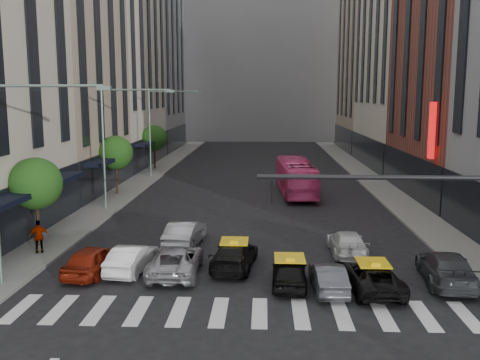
# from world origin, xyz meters

# --- Properties ---
(ground) EXTENTS (160.00, 160.00, 0.00)m
(ground) POSITION_xyz_m (0.00, 0.00, 0.00)
(ground) COLOR black
(ground) RESTS_ON ground
(sidewalk_left) EXTENTS (3.00, 96.00, 0.15)m
(sidewalk_left) POSITION_xyz_m (-11.50, 30.00, 0.07)
(sidewalk_left) COLOR slate
(sidewalk_left) RESTS_ON ground
(sidewalk_right) EXTENTS (3.00, 96.00, 0.15)m
(sidewalk_right) POSITION_xyz_m (11.50, 30.00, 0.07)
(sidewalk_right) COLOR slate
(sidewalk_right) RESTS_ON ground
(building_left_b) EXTENTS (8.00, 16.00, 24.00)m
(building_left_b) POSITION_xyz_m (-17.00, 28.00, 12.00)
(building_left_b) COLOR tan
(building_left_b) RESTS_ON ground
(building_left_c) EXTENTS (8.00, 20.00, 36.00)m
(building_left_c) POSITION_xyz_m (-17.00, 46.00, 18.00)
(building_left_c) COLOR beige
(building_left_c) RESTS_ON ground
(building_left_d) EXTENTS (8.00, 18.00, 30.00)m
(building_left_d) POSITION_xyz_m (-17.00, 65.00, 15.00)
(building_left_d) COLOR gray
(building_left_d) RESTS_ON ground
(building_right_b) EXTENTS (8.00, 18.00, 26.00)m
(building_right_b) POSITION_xyz_m (17.00, 27.00, 13.00)
(building_right_b) COLOR brown
(building_right_b) RESTS_ON ground
(building_right_d) EXTENTS (8.00, 18.00, 28.00)m
(building_right_d) POSITION_xyz_m (17.00, 65.00, 14.00)
(building_right_d) COLOR tan
(building_right_d) RESTS_ON ground
(building_far) EXTENTS (30.00, 10.00, 36.00)m
(building_far) POSITION_xyz_m (0.00, 85.00, 18.00)
(building_far) COLOR gray
(building_far) RESTS_ON ground
(tree_near) EXTENTS (2.88, 2.88, 4.95)m
(tree_near) POSITION_xyz_m (-11.80, 10.00, 3.65)
(tree_near) COLOR black
(tree_near) RESTS_ON sidewalk_left
(tree_mid) EXTENTS (2.88, 2.88, 4.95)m
(tree_mid) POSITION_xyz_m (-11.80, 26.00, 3.65)
(tree_mid) COLOR black
(tree_mid) RESTS_ON sidewalk_left
(tree_far) EXTENTS (2.88, 2.88, 4.95)m
(tree_far) POSITION_xyz_m (-11.80, 42.00, 3.65)
(tree_far) COLOR black
(tree_far) RESTS_ON sidewalk_left
(streetlamp_near) EXTENTS (5.38, 0.25, 9.00)m
(streetlamp_near) POSITION_xyz_m (-10.04, 4.00, 5.90)
(streetlamp_near) COLOR gray
(streetlamp_near) RESTS_ON sidewalk_left
(streetlamp_mid) EXTENTS (5.38, 0.25, 9.00)m
(streetlamp_mid) POSITION_xyz_m (-10.04, 20.00, 5.90)
(streetlamp_mid) COLOR gray
(streetlamp_mid) RESTS_ON sidewalk_left
(streetlamp_far) EXTENTS (5.38, 0.25, 9.00)m
(streetlamp_far) POSITION_xyz_m (-10.04, 36.00, 5.90)
(streetlamp_far) COLOR gray
(streetlamp_far) RESTS_ON sidewalk_left
(traffic_signal) EXTENTS (10.10, 0.20, 6.00)m
(traffic_signal) POSITION_xyz_m (7.69, -1.00, 4.47)
(traffic_signal) COLOR black
(traffic_signal) RESTS_ON ground
(liberty_sign) EXTENTS (0.30, 0.70, 4.00)m
(liberty_sign) POSITION_xyz_m (12.60, 20.00, 6.00)
(liberty_sign) COLOR red
(liberty_sign) RESTS_ON ground
(car_red) EXTENTS (2.14, 4.29, 1.40)m
(car_red) POSITION_xyz_m (-7.40, 5.74, 0.70)
(car_red) COLOR maroon
(car_red) RESTS_ON ground
(car_white_front) EXTENTS (1.89, 4.18, 1.33)m
(car_white_front) POSITION_xyz_m (-5.62, 6.20, 0.67)
(car_white_front) COLOR white
(car_white_front) RESTS_ON ground
(car_silver) EXTENTS (2.33, 4.96, 1.37)m
(car_silver) POSITION_xyz_m (-3.44, 5.95, 0.69)
(car_silver) COLOR #9F9FA4
(car_silver) RESTS_ON ground
(taxi_left) EXTENTS (2.42, 4.84, 1.35)m
(taxi_left) POSITION_xyz_m (-0.69, 6.96, 0.67)
(taxi_left) COLOR black
(taxi_left) RESTS_ON ground
(taxi_center) EXTENTS (1.66, 3.84, 1.29)m
(taxi_center) POSITION_xyz_m (1.90, 4.53, 0.65)
(taxi_center) COLOR black
(taxi_center) RESTS_ON ground
(car_grey_mid) EXTENTS (1.46, 3.76, 1.22)m
(car_grey_mid) POSITION_xyz_m (3.56, 4.04, 0.61)
(car_grey_mid) COLOR #404148
(car_grey_mid) RESTS_ON ground
(taxi_right) EXTENTS (2.32, 4.60, 1.25)m
(taxi_right) POSITION_xyz_m (5.49, 4.13, 0.62)
(taxi_right) COLOR black
(taxi_right) RESTS_ON ground
(car_grey_curb) EXTENTS (2.59, 5.25, 1.47)m
(car_grey_curb) POSITION_xyz_m (9.00, 5.22, 0.73)
(car_grey_curb) COLOR #36393D
(car_grey_curb) RESTS_ON ground
(car_row2_left) EXTENTS (2.01, 4.66, 1.49)m
(car_row2_left) POSITION_xyz_m (-3.69, 10.71, 0.75)
(car_row2_left) COLOR gray
(car_row2_left) RESTS_ON ground
(car_row2_right) EXTENTS (1.84, 4.43, 1.28)m
(car_row2_right) POSITION_xyz_m (5.21, 9.51, 0.64)
(car_row2_right) COLOR silver
(car_row2_right) RESTS_ON ground
(bus) EXTENTS (3.15, 10.88, 2.99)m
(bus) POSITION_xyz_m (3.50, 27.23, 1.50)
(bus) COLOR #F54890
(bus) RESTS_ON ground
(pedestrian_far) EXTENTS (1.13, 0.79, 1.78)m
(pedestrian_far) POSITION_xyz_m (-11.18, 8.57, 1.04)
(pedestrian_far) COLOR gray
(pedestrian_far) RESTS_ON sidewalk_left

